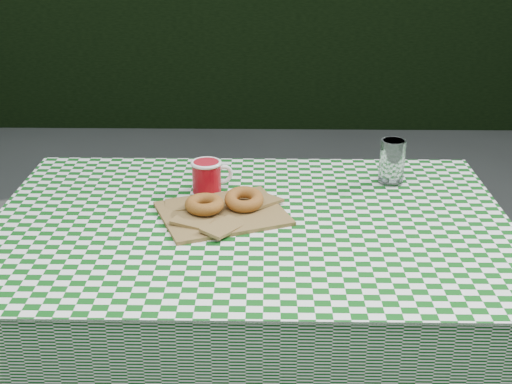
# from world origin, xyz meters

# --- Properties ---
(table) EXTENTS (1.26, 0.84, 0.75)m
(table) POSITION_xyz_m (0.17, -0.17, 0.38)
(table) COLOR #543B1C
(table) RESTS_ON ground
(tablecloth) EXTENTS (1.28, 0.86, 0.01)m
(tablecloth) POSITION_xyz_m (0.17, -0.17, 0.75)
(tablecloth) COLOR #0B4A11
(tablecloth) RESTS_ON table
(paper_bag) EXTENTS (0.37, 0.33, 0.02)m
(paper_bag) POSITION_xyz_m (0.10, -0.14, 0.76)
(paper_bag) COLOR olive
(paper_bag) RESTS_ON tablecloth
(bagel_front) EXTENTS (0.13, 0.13, 0.03)m
(bagel_front) POSITION_xyz_m (0.05, -0.14, 0.79)
(bagel_front) COLOR #A36821
(bagel_front) RESTS_ON paper_bag
(bagel_back) EXTENTS (0.11, 0.11, 0.03)m
(bagel_back) POSITION_xyz_m (0.15, -0.11, 0.79)
(bagel_back) COLOR #A25421
(bagel_back) RESTS_ON paper_bag
(coffee_mug) EXTENTS (0.20, 0.20, 0.09)m
(coffee_mug) POSITION_xyz_m (0.05, 0.01, 0.80)
(coffee_mug) COLOR #9B0A14
(coffee_mug) RESTS_ON tablecloth
(drinking_glass) EXTENTS (0.09, 0.09, 0.13)m
(drinking_glass) POSITION_xyz_m (0.55, 0.08, 0.82)
(drinking_glass) COLOR silver
(drinking_glass) RESTS_ON tablecloth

